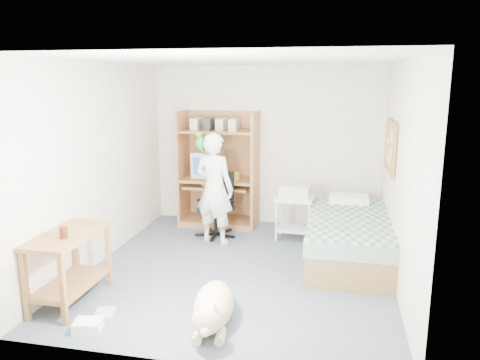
{
  "coord_description": "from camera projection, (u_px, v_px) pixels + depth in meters",
  "views": [
    {
      "loc": [
        1.1,
        -5.28,
        2.29
      ],
      "look_at": [
        -0.07,
        0.33,
        1.05
      ],
      "focal_mm": 35.0,
      "sensor_mm": 36.0,
      "label": 1
    }
  ],
  "objects": [
    {
      "name": "printer_cart",
      "position": [
        294.0,
        211.0,
        6.75
      ],
      "size": [
        0.55,
        0.45,
        0.63
      ],
      "rotation": [
        0.0,
        0.0,
        -0.06
      ],
      "color": "silver",
      "rests_on": "floor"
    },
    {
      "name": "computer_hutch",
      "position": [
        219.0,
        174.0,
        7.38
      ],
      "size": [
        1.2,
        0.63,
        1.8
      ],
      "color": "brown",
      "rests_on": "floor"
    },
    {
      "name": "ceiling",
      "position": [
        240.0,
        60.0,
        5.22
      ],
      "size": [
        3.6,
        4.0,
        0.02
      ],
      "primitive_type": "cube",
      "color": "white",
      "rests_on": "wall_back"
    },
    {
      "name": "dog",
      "position": [
        213.0,
        307.0,
        4.4
      ],
      "size": [
        0.47,
        1.17,
        0.44
      ],
      "rotation": [
        0.0,
        0.0,
        0.13
      ],
      "color": "beige",
      "rests_on": "floor"
    },
    {
      "name": "office_chair",
      "position": [
        218.0,
        213.0,
        6.93
      ],
      "size": [
        0.53,
        0.54,
        0.95
      ],
      "rotation": [
        0.0,
        0.0,
        -0.27
      ],
      "color": "black",
      "rests_on": "floor"
    },
    {
      "name": "person",
      "position": [
        214.0,
        189.0,
        6.54
      ],
      "size": [
        0.65,
        0.52,
        1.58
      ],
      "primitive_type": "imported",
      "rotation": [
        0.0,
        0.0,
        2.87
      ],
      "color": "white",
      "rests_on": "floor"
    },
    {
      "name": "keyboard",
      "position": [
        217.0,
        185.0,
        7.26
      ],
      "size": [
        0.47,
        0.23,
        0.03
      ],
      "primitive_type": "cube",
      "rotation": [
        0.0,
        0.0,
        -0.16
      ],
      "color": "beige",
      "rests_on": "computer_hutch"
    },
    {
      "name": "bed",
      "position": [
        348.0,
        238.0,
        6.02
      ],
      "size": [
        1.02,
        2.02,
        0.66
      ],
      "color": "brown",
      "rests_on": "floor"
    },
    {
      "name": "floor",
      "position": [
        240.0,
        269.0,
        5.75
      ],
      "size": [
        4.0,
        4.0,
        0.0
      ],
      "primitive_type": "plane",
      "color": "#495564",
      "rests_on": "ground"
    },
    {
      "name": "corkboard",
      "position": [
        391.0,
        146.0,
        5.95
      ],
      "size": [
        0.04,
        0.94,
        0.66
      ],
      "color": "olive",
      "rests_on": "wall_right"
    },
    {
      "name": "side_desk",
      "position": [
        69.0,
        257.0,
        4.81
      ],
      "size": [
        0.5,
        1.0,
        0.75
      ],
      "color": "brown",
      "rests_on": "floor"
    },
    {
      "name": "wall_back",
      "position": [
        266.0,
        146.0,
        7.4
      ],
      "size": [
        3.6,
        0.02,
        2.5
      ],
      "primitive_type": "cube",
      "color": "beige",
      "rests_on": "floor"
    },
    {
      "name": "crt_monitor",
      "position": [
        208.0,
        164.0,
        7.4
      ],
      "size": [
        0.45,
        0.47,
        0.4
      ],
      "rotation": [
        0.0,
        0.0,
        -0.06
      ],
      "color": "beige",
      "rests_on": "computer_hutch"
    },
    {
      "name": "wall_left",
      "position": [
        100.0,
        164.0,
        5.85
      ],
      "size": [
        0.02,
        4.0,
        2.5
      ],
      "primitive_type": "cube",
      "color": "beige",
      "rests_on": "floor"
    },
    {
      "name": "parrot",
      "position": [
        200.0,
        142.0,
        6.46
      ],
      "size": [
        0.12,
        0.2,
        0.32
      ],
      "rotation": [
        0.0,
        0.0,
        -0.27
      ],
      "color": "#169922",
      "rests_on": "person"
    },
    {
      "name": "wall_right",
      "position": [
        400.0,
        176.0,
        5.13
      ],
      "size": [
        0.02,
        4.0,
        2.5
      ],
      "primitive_type": "cube",
      "color": "beige",
      "rests_on": "floor"
    },
    {
      "name": "floor_box_b",
      "position": [
        105.0,
        315.0,
        4.55
      ],
      "size": [
        0.24,
        0.26,
        0.08
      ],
      "primitive_type": "cube",
      "rotation": [
        0.0,
        0.0,
        0.3
      ],
      "color": "#A8A9A4",
      "rests_on": "floor"
    },
    {
      "name": "drink_glass",
      "position": [
        64.0,
        232.0,
        4.6
      ],
      "size": [
        0.08,
        0.08,
        0.12
      ],
      "primitive_type": "cylinder",
      "color": "#3C1909",
      "rests_on": "side_desk"
    },
    {
      "name": "pencil_cup",
      "position": [
        237.0,
        176.0,
        7.24
      ],
      "size": [
        0.08,
        0.08,
        0.12
      ],
      "primitive_type": "cylinder",
      "color": "gold",
      "rests_on": "computer_hutch"
    },
    {
      "name": "floor_box_a",
      "position": [
        88.0,
        326.0,
        4.34
      ],
      "size": [
        0.29,
        0.25,
        0.1
      ],
      "primitive_type": "cube",
      "rotation": [
        0.0,
        0.0,
        0.22
      ],
      "color": "white",
      "rests_on": "floor"
    },
    {
      "name": "printer",
      "position": [
        295.0,
        191.0,
        6.68
      ],
      "size": [
        0.44,
        0.34,
        0.18
      ],
      "primitive_type": "cube",
      "rotation": [
        0.0,
        0.0,
        -0.06
      ],
      "color": "beige",
      "rests_on": "printer_cart"
    }
  ]
}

